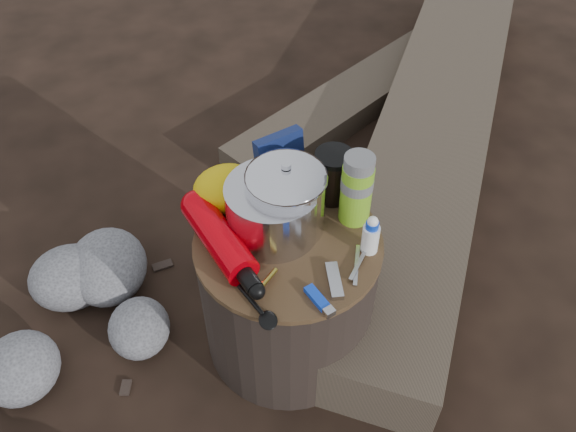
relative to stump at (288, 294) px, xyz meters
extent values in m
plane|color=black|center=(0.00, 0.00, -0.20)|extent=(60.00, 60.00, 0.00)
cylinder|color=black|center=(0.00, 0.00, 0.00)|extent=(0.43, 0.43, 0.40)
cube|color=#44392D|center=(0.68, 0.66, -0.11)|extent=(1.44, 2.04, 0.18)
cube|color=#44392D|center=(0.46, 0.95, -0.15)|extent=(1.08, 0.80, 0.10)
cylinder|color=#B8B8BF|center=(-0.02, 0.05, 0.26)|extent=(0.21, 0.21, 0.13)
cylinder|color=silver|center=(0.01, 0.05, 0.29)|extent=(0.18, 0.18, 0.18)
cylinder|color=#7BBD22|center=(0.17, 0.04, 0.29)|extent=(0.07, 0.07, 0.18)
cylinder|color=black|center=(0.14, 0.12, 0.26)|extent=(0.09, 0.09, 0.13)
ellipsoid|color=#E2BB08|center=(-0.11, 0.14, 0.25)|extent=(0.16, 0.13, 0.11)
cube|color=#111D4F|center=(0.02, 0.18, 0.28)|extent=(0.12, 0.07, 0.15)
cube|color=blue|center=(0.02, -0.17, 0.21)|extent=(0.05, 0.09, 0.02)
cube|color=#AFAFB4|center=(0.07, -0.14, 0.20)|extent=(0.04, 0.10, 0.01)
cylinder|color=white|center=(0.17, -0.06, 0.24)|extent=(0.04, 0.04, 0.09)
camera|label=1|loc=(-0.20, -0.89, 1.23)|focal=37.85mm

